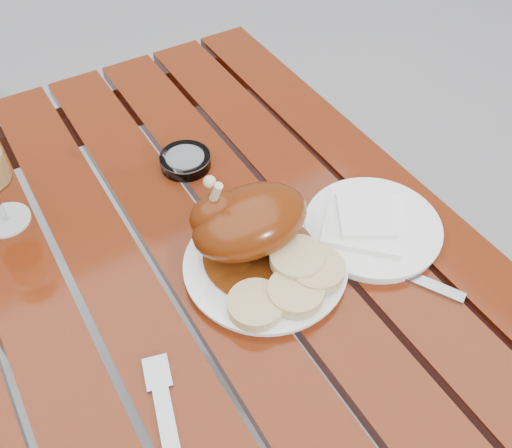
{
  "coord_description": "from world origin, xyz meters",
  "views": [
    {
      "loc": [
        -0.2,
        -0.46,
        1.41
      ],
      "look_at": [
        0.1,
        0.03,
        0.78
      ],
      "focal_mm": 40.0,
      "sensor_mm": 36.0,
      "label": 1
    }
  ],
  "objects_px": {
    "ashtray": "(185,161)",
    "table": "(220,394)",
    "dinner_plate": "(265,266)",
    "side_plate": "(373,228)"
  },
  "relations": [
    {
      "from": "ashtray",
      "to": "table",
      "type": "bearing_deg",
      "value": -108.73
    },
    {
      "from": "ashtray",
      "to": "dinner_plate",
      "type": "bearing_deg",
      "value": -90.13
    },
    {
      "from": "side_plate",
      "to": "ashtray",
      "type": "xyz_separation_m",
      "value": [
        -0.18,
        0.29,
        0.0
      ]
    },
    {
      "from": "side_plate",
      "to": "ashtray",
      "type": "height_order",
      "value": "ashtray"
    },
    {
      "from": "table",
      "to": "dinner_plate",
      "type": "height_order",
      "value": "dinner_plate"
    },
    {
      "from": "side_plate",
      "to": "ashtray",
      "type": "distance_m",
      "value": 0.34
    },
    {
      "from": "side_plate",
      "to": "ashtray",
      "type": "relative_size",
      "value": 2.41
    },
    {
      "from": "dinner_plate",
      "to": "ashtray",
      "type": "bearing_deg",
      "value": 89.87
    },
    {
      "from": "table",
      "to": "ashtray",
      "type": "bearing_deg",
      "value": 71.27
    },
    {
      "from": "table",
      "to": "ashtray",
      "type": "distance_m",
      "value": 0.46
    }
  ]
}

